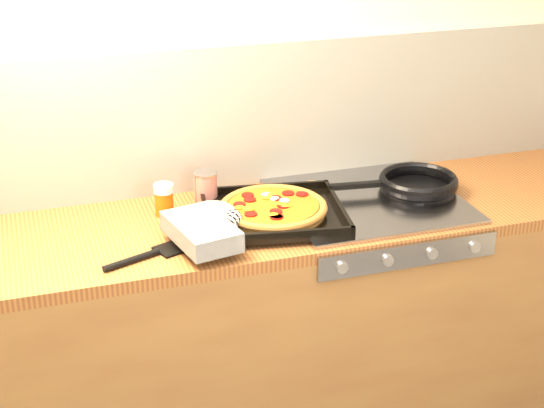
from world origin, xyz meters
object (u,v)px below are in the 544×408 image
object	(u,v)px
juice_glass	(164,199)
tomato_can	(206,188)
pizza_on_tray	(253,214)
frying_pan	(416,183)

from	to	relation	value
juice_glass	tomato_can	bearing A→B (deg)	17.16
pizza_on_tray	frying_pan	bearing A→B (deg)	8.16
frying_pan	tomato_can	distance (m)	0.72
pizza_on_tray	tomato_can	size ratio (longest dim) A/B	5.41
pizza_on_tray	tomato_can	xyz separation A→B (m)	(-0.10, 0.23, 0.01)
tomato_can	pizza_on_tray	bearing A→B (deg)	-66.76
frying_pan	tomato_can	xyz separation A→B (m)	(-0.71, 0.14, 0.02)
frying_pan	juice_glass	bearing A→B (deg)	173.68
pizza_on_tray	juice_glass	xyz separation A→B (m)	(-0.25, 0.18, 0.01)
pizza_on_tray	juice_glass	size ratio (longest dim) A/B	5.73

